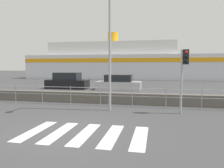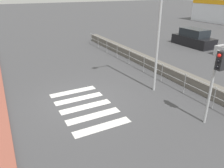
{
  "view_description": "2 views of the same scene",
  "coord_description": "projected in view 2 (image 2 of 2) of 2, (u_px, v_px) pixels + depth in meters",
  "views": [
    {
      "loc": [
        3.04,
        -6.72,
        2.25
      ],
      "look_at": [
        1.26,
        2.0,
        1.5
      ],
      "focal_mm": 35.0,
      "sensor_mm": 36.0,
      "label": 1
    },
    {
      "loc": [
        9.06,
        -2.99,
        4.96
      ],
      "look_at": [
        1.45,
        1.0,
        1.2
      ],
      "focal_mm": 35.0,
      "sensor_mm": 36.0,
      "label": 2
    }
  ],
  "objects": [
    {
      "name": "streetlamp",
      "position": [
        156.0,
        11.0,
        9.93
      ],
      "size": [
        0.32,
        1.27,
        6.51
      ],
      "color": "#9EA0A3",
      "rests_on": "ground_plane"
    },
    {
      "name": "seawall",
      "position": [
        173.0,
        74.0,
        12.98
      ],
      "size": [
        23.72,
        0.55,
        0.65
      ],
      "color": "#605B54",
      "rests_on": "ground_plane"
    },
    {
      "name": "ground_plane",
      "position": [
        80.0,
        100.0,
        10.61
      ],
      "size": [
        160.0,
        160.0,
        0.0
      ],
      "primitive_type": "plane",
      "color": "#424244"
    },
    {
      "name": "traffic_light_far",
      "position": [
        216.0,
        72.0,
        7.86
      ],
      "size": [
        0.34,
        0.32,
        2.99
      ],
      "color": "#9EA0A3",
      "rests_on": "ground_plane"
    },
    {
      "name": "harbor_fence",
      "position": [
        162.0,
        70.0,
        12.45
      ],
      "size": [
        21.38,
        0.04,
        1.07
      ],
      "color": "#9EA0A3",
      "rests_on": "ground_plane"
    },
    {
      "name": "parked_car_black",
      "position": [
        193.0,
        38.0,
        20.44
      ],
      "size": [
        4.04,
        1.72,
        1.58
      ],
      "color": "black",
      "rests_on": "ground_plane"
    },
    {
      "name": "crosswalk",
      "position": [
        86.0,
        107.0,
        9.99
      ],
      "size": [
        4.05,
        2.4,
        0.01
      ],
      "color": "silver",
      "rests_on": "ground_plane"
    }
  ]
}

